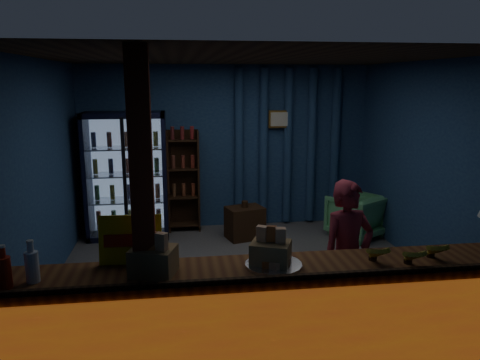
# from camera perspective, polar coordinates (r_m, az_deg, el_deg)

# --- Properties ---
(ground) EXTENTS (4.60, 4.60, 0.00)m
(ground) POSITION_cam_1_polar(r_m,az_deg,el_deg) (5.79, 0.80, -11.96)
(ground) COLOR #515154
(ground) RESTS_ON ground
(room_walls) EXTENTS (4.60, 4.60, 4.60)m
(room_walls) POSITION_cam_1_polar(r_m,az_deg,el_deg) (5.34, 0.85, 3.59)
(room_walls) COLOR navy
(room_walls) RESTS_ON ground
(counter) EXTENTS (4.40, 0.57, 0.99)m
(counter) POSITION_cam_1_polar(r_m,az_deg,el_deg) (3.89, 5.24, -16.85)
(counter) COLOR brown
(counter) RESTS_ON ground
(support_post) EXTENTS (0.16, 0.16, 2.60)m
(support_post) POSITION_cam_1_polar(r_m,az_deg,el_deg) (3.50, -11.63, -5.77)
(support_post) COLOR maroon
(support_post) RESTS_ON ground
(beverage_cooler) EXTENTS (1.20, 0.62, 1.90)m
(beverage_cooler) POSITION_cam_1_polar(r_m,az_deg,el_deg) (7.32, -13.58, 0.52)
(beverage_cooler) COLOR black
(beverage_cooler) RESTS_ON ground
(bottle_shelf) EXTENTS (0.50, 0.28, 1.60)m
(bottle_shelf) POSITION_cam_1_polar(r_m,az_deg,el_deg) (7.45, -6.91, -0.13)
(bottle_shelf) COLOR #351F10
(bottle_shelf) RESTS_ON ground
(curtain_folds) EXTENTS (1.74, 0.14, 2.50)m
(curtain_folds) POSITION_cam_1_polar(r_m,az_deg,el_deg) (7.65, 5.84, 4.07)
(curtain_folds) COLOR navy
(curtain_folds) RESTS_ON room_walls
(framed_picture) EXTENTS (0.36, 0.04, 0.28)m
(framed_picture) POSITION_cam_1_polar(r_m,az_deg,el_deg) (7.53, 4.87, 7.40)
(framed_picture) COLOR #B37E2C
(framed_picture) RESTS_ON room_walls
(shopkeeper) EXTENTS (0.61, 0.47, 1.47)m
(shopkeeper) POSITION_cam_1_polar(r_m,az_deg,el_deg) (4.52, 12.93, -9.25)
(shopkeeper) COLOR maroon
(shopkeeper) RESTS_ON ground
(green_chair) EXTENTS (0.97, 0.98, 0.66)m
(green_chair) POSITION_cam_1_polar(r_m,az_deg,el_deg) (7.38, 13.98, -4.25)
(green_chair) COLOR #58B16E
(green_chair) RESTS_ON ground
(side_table) EXTENTS (0.62, 0.52, 0.58)m
(side_table) POSITION_cam_1_polar(r_m,az_deg,el_deg) (7.11, 0.59, -5.21)
(side_table) COLOR #351F10
(side_table) RESTS_ON ground
(yellow_sign) EXTENTS (0.48, 0.11, 0.38)m
(yellow_sign) POSITION_cam_1_polar(r_m,az_deg,el_deg) (3.76, -13.20, -7.08)
(yellow_sign) COLOR yellow
(yellow_sign) RESTS_ON counter
(soda_bottles) EXTENTS (0.42, 0.18, 0.31)m
(soda_bottles) POSITION_cam_1_polar(r_m,az_deg,el_deg) (3.69, -26.55, -9.56)
(soda_bottles) COLOR #B3220B
(soda_bottles) RESTS_ON counter
(snack_box_left) EXTENTS (0.38, 0.34, 0.33)m
(snack_box_left) POSITION_cam_1_polar(r_m,az_deg,el_deg) (3.55, -10.53, -9.42)
(snack_box_left) COLOR olive
(snack_box_left) RESTS_ON counter
(snack_box_centre) EXTENTS (0.36, 0.33, 0.31)m
(snack_box_centre) POSITION_cam_1_polar(r_m,az_deg,el_deg) (3.66, 3.76, -8.74)
(snack_box_centre) COLOR olive
(snack_box_centre) RESTS_ON counter
(pastry_tray) EXTENTS (0.44, 0.44, 0.07)m
(pastry_tray) POSITION_cam_1_polar(r_m,az_deg,el_deg) (3.67, 4.12, -10.10)
(pastry_tray) COLOR silver
(pastry_tray) RESTS_ON counter
(banana_bunches) EXTENTS (0.71, 0.28, 0.16)m
(banana_bunches) POSITION_cam_1_polar(r_m,az_deg,el_deg) (3.95, 19.65, -8.33)
(banana_bunches) COLOR gold
(banana_bunches) RESTS_ON counter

